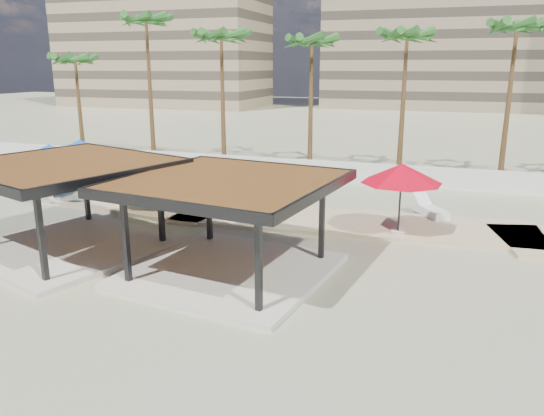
{
  "coord_description": "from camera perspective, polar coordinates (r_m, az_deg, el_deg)",
  "views": [
    {
      "loc": [
        6.05,
        -15.66,
        6.94
      ],
      "look_at": [
        -0.54,
        3.71,
        1.4
      ],
      "focal_mm": 35.0,
      "sensor_mm": 36.0,
      "label": 1
    }
  ],
  "objects": [
    {
      "name": "building_mid",
      "position": [
        93.97,
        18.53,
        18.89
      ],
      "size": [
        38.0,
        16.0,
        30.4
      ],
      "color": "#847259",
      "rests_on": "ground"
    },
    {
      "name": "palm_d",
      "position": [
        35.74,
        4.31,
        16.93
      ],
      "size": [
        3.0,
        3.0,
        9.24
      ],
      "color": "brown",
      "rests_on": "ground"
    },
    {
      "name": "palm_a",
      "position": [
        43.42,
        -20.4,
        14.39
      ],
      "size": [
        3.0,
        3.0,
        8.15
      ],
      "color": "brown",
      "rests_on": "ground"
    },
    {
      "name": "boundary_wall",
      "position": [
        32.85,
        7.85,
        3.88
      ],
      "size": [
        56.0,
        0.3,
        1.2
      ],
      "primitive_type": "cube",
      "color": "silver",
      "rests_on": "ground"
    },
    {
      "name": "ground",
      "position": [
        18.17,
        -2.17,
        -7.32
      ],
      "size": [
        200.0,
        200.0,
        0.0
      ],
      "primitive_type": "plane",
      "color": "tan",
      "rests_on": "ground"
    },
    {
      "name": "umbrella_f",
      "position": [
        29.09,
        -22.82,
        5.54
      ],
      "size": [
        4.16,
        4.16,
        2.9
      ],
      "rotation": [
        0.0,
        0.0,
        0.34
      ],
      "color": "beige",
      "rests_on": "promenade"
    },
    {
      "name": "palm_c",
      "position": [
        36.99,
        -5.47,
        17.34
      ],
      "size": [
        3.0,
        3.0,
        9.58
      ],
      "color": "brown",
      "rests_on": "ground"
    },
    {
      "name": "palm_e",
      "position": [
        34.22,
        14.31,
        16.98
      ],
      "size": [
        3.0,
        3.0,
        9.47
      ],
      "color": "brown",
      "rests_on": "ground"
    },
    {
      "name": "lounger_c",
      "position": [
        25.76,
        16.66,
        -0.25
      ],
      "size": [
        1.82,
        2.24,
        0.84
      ],
      "rotation": [
        0.0,
        0.0,
        2.16
      ],
      "color": "white",
      "rests_on": "promenade"
    },
    {
      "name": "umbrella_b",
      "position": [
        25.32,
        -11.5,
        4.31
      ],
      "size": [
        3.23,
        3.23,
        2.48
      ],
      "rotation": [
        0.0,
        0.0,
        -0.18
      ],
      "color": "beige",
      "rests_on": "promenade"
    },
    {
      "name": "palm_f",
      "position": [
        34.43,
        24.8,
        16.69
      ],
      "size": [
        3.0,
        3.0,
        9.86
      ],
      "color": "brown",
      "rests_on": "ground"
    },
    {
      "name": "pavilion_west",
      "position": [
        21.54,
        -21.28,
        1.04
      ],
      "size": [
        8.67,
        8.67,
        3.48
      ],
      "rotation": [
        0.0,
        0.0,
        -0.32
      ],
      "color": "beige",
      "rests_on": "ground"
    },
    {
      "name": "lounger_a",
      "position": [
        28.24,
        -14.58,
        1.25
      ],
      "size": [
        1.06,
        2.43,
        0.89
      ],
      "rotation": [
        0.0,
        0.0,
        1.71
      ],
      "color": "white",
      "rests_on": "promenade"
    },
    {
      "name": "pavilion_central",
      "position": [
        17.77,
        -4.63,
        -1.03
      ],
      "size": [
        7.46,
        7.46,
        3.36
      ],
      "rotation": [
        0.0,
        0.0,
        -0.14
      ],
      "color": "beige",
      "rests_on": "ground"
    },
    {
      "name": "building_west",
      "position": [
        96.84,
        -11.73,
        19.79
      ],
      "size": [
        34.0,
        16.0,
        32.4
      ],
      "color": "#937F60",
      "rests_on": "ground"
    },
    {
      "name": "promenade",
      "position": [
        24.65,
        8.59,
        -1.23
      ],
      "size": [
        44.45,
        7.97,
        0.24
      ],
      "color": "#C6B284",
      "rests_on": "ground"
    },
    {
      "name": "umbrella_c",
      "position": [
        21.94,
        13.77,
        3.61
      ],
      "size": [
        4.08,
        4.08,
        2.95
      ],
      "rotation": [
        0.0,
        0.0,
        0.27
      ],
      "color": "beige",
      "rests_on": "promenade"
    },
    {
      "name": "umbrella_a",
      "position": [
        32.24,
        -19.98,
        6.27
      ],
      "size": [
        3.32,
        3.32,
        2.66
      ],
      "rotation": [
        0.0,
        0.0,
        -0.12
      ],
      "color": "beige",
      "rests_on": "promenade"
    },
    {
      "name": "palm_b",
      "position": [
        40.38,
        -13.36,
        18.46
      ],
      "size": [
        3.0,
        3.0,
        10.8
      ],
      "color": "brown",
      "rests_on": "ground"
    }
  ]
}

